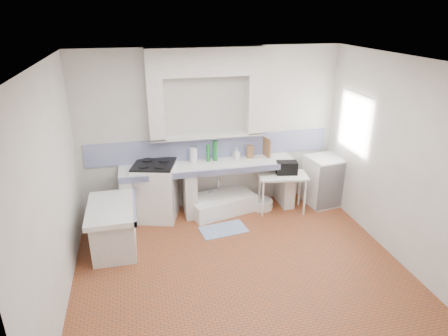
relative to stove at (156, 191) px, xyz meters
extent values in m
plane|color=brown|center=(1.02, -1.71, -0.48)|extent=(4.50, 4.50, 0.00)
plane|color=silver|center=(1.02, -1.71, 2.32)|extent=(4.50, 4.50, 0.00)
plane|color=silver|center=(1.02, 0.29, 0.92)|extent=(4.50, 0.00, 4.50)
plane|color=silver|center=(1.02, -3.71, 0.92)|extent=(4.50, 0.00, 4.50)
plane|color=silver|center=(-1.23, -1.71, 0.92)|extent=(0.00, 4.50, 4.50)
plane|color=silver|center=(3.27, -1.71, 0.92)|extent=(0.00, 4.50, 4.50)
cube|color=silver|center=(0.92, 0.16, 2.10)|extent=(1.90, 0.25, 0.45)
cube|color=#3B2113|center=(3.45, -0.51, 1.12)|extent=(0.35, 0.86, 1.06)
cube|color=white|center=(3.30, -0.51, 1.50)|extent=(0.01, 0.84, 0.24)
cube|color=white|center=(0.92, -0.01, 0.38)|extent=(3.00, 0.60, 0.08)
cube|color=navy|center=(0.92, -0.29, 0.38)|extent=(3.00, 0.04, 0.10)
cube|color=silver|center=(-0.48, -0.01, -0.07)|extent=(0.20, 0.55, 0.82)
cube|color=silver|center=(0.57, -0.01, -0.07)|extent=(0.20, 0.55, 0.82)
cube|color=silver|center=(2.32, -0.01, -0.07)|extent=(0.20, 0.55, 0.82)
cube|color=white|center=(-0.68, -0.81, 0.18)|extent=(0.70, 1.10, 0.08)
cube|color=silver|center=(-0.68, -0.81, -0.17)|extent=(0.60, 1.00, 0.62)
cube|color=navy|center=(-0.35, -0.81, 0.18)|extent=(0.04, 1.10, 0.10)
cube|color=navy|center=(1.02, 0.27, 0.62)|extent=(4.27, 0.03, 0.40)
cube|color=white|center=(0.00, 0.00, 0.00)|extent=(0.83, 0.82, 0.96)
cube|color=white|center=(1.13, -0.05, -0.34)|extent=(1.26, 0.89, 0.27)
cube|color=white|center=(2.17, -0.27, -0.13)|extent=(0.89, 0.58, 0.04)
cube|color=white|center=(3.01, -0.16, -0.03)|extent=(0.66, 0.66, 0.89)
cylinder|color=#C24E33|center=(0.86, -0.07, -0.33)|extent=(0.36, 0.36, 0.30)
cylinder|color=#E45116|center=(1.09, -0.19, -0.35)|extent=(0.30, 0.30, 0.27)
cylinder|color=blue|center=(1.41, -0.14, -0.35)|extent=(0.32, 0.32, 0.26)
cylinder|color=white|center=(1.86, -0.11, -0.40)|extent=(0.51, 0.51, 0.15)
cylinder|color=silver|center=(0.97, 0.12, -0.32)|extent=(0.11, 0.11, 0.33)
cylinder|color=silver|center=(1.28, 0.10, -0.35)|extent=(0.08, 0.08, 0.27)
cube|color=black|center=(2.24, -0.24, 0.32)|extent=(0.39, 0.26, 0.22)
cylinder|color=#196C2A|center=(0.94, 0.14, 0.57)|extent=(0.07, 0.07, 0.30)
cylinder|color=#196C2A|center=(1.06, 0.14, 0.60)|extent=(0.10, 0.10, 0.36)
cube|color=brown|center=(1.69, 0.14, 0.53)|extent=(0.12, 0.10, 0.23)
cube|color=brown|center=(2.00, 0.14, 0.59)|extent=(0.07, 0.25, 0.34)
cylinder|color=white|center=(0.68, 0.14, 0.55)|extent=(0.14, 0.14, 0.25)
imported|color=white|center=(1.44, 0.14, 0.52)|extent=(0.12, 0.12, 0.20)
cube|color=#285795|center=(1.02, -0.69, -0.47)|extent=(0.80, 0.52, 0.01)
camera|label=1|loc=(-0.21, -6.08, 2.88)|focal=31.36mm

